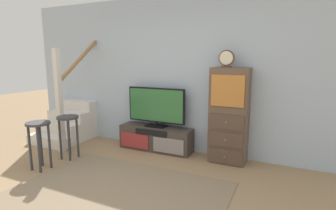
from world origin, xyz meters
name	(u,v)px	position (x,y,z in m)	size (l,w,h in m)	color
back_wall	(177,75)	(0.00, 2.46, 1.35)	(6.40, 0.12, 2.70)	#A8BCD1
area_rug	(117,193)	(0.00, 0.60, 0.01)	(2.60, 1.80, 0.01)	#847056
media_console	(156,138)	(-0.30, 2.19, 0.21)	(1.34, 0.38, 0.43)	#423833
television	(156,106)	(-0.30, 2.22, 0.80)	(1.09, 0.22, 0.70)	black
side_cabinet	(229,116)	(0.99, 2.20, 0.75)	(0.58, 0.38, 1.50)	brown
desk_clock	(226,59)	(0.92, 2.19, 1.63)	(0.24, 0.08, 0.26)	#4C3823
staircase	(75,119)	(-2.24, 2.20, 0.37)	(1.00, 1.36, 2.20)	silver
bar_stool_near	(39,135)	(-1.46, 0.72, 0.53)	(0.34, 0.34, 0.72)	#333338
bar_stool_far	(68,127)	(-1.39, 1.22, 0.53)	(0.34, 0.34, 0.71)	#333338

